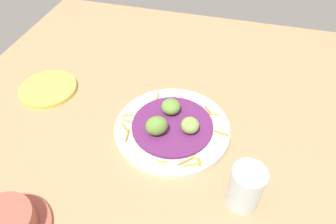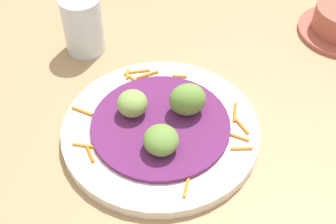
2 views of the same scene
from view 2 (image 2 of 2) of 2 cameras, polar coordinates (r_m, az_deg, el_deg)
table_surface at (r=64.54cm, az=1.50°, el=-5.02°), size 110.00×110.00×2.00cm
main_plate at (r=64.87cm, az=-0.89°, el=-2.21°), size 26.73×26.73×1.54cm
cabbage_bed at (r=64.04cm, az=-0.90°, el=-1.56°), size 18.76×18.76×0.67cm
carrot_garnish at (r=65.58cm, az=-0.47°, el=-0.24°), size 20.57×25.45×0.40cm
guac_scoop_left at (r=63.74cm, az=2.35°, el=1.50°), size 6.07×6.38×4.49cm
guac_scoop_center at (r=64.05cm, az=-4.27°, el=1.02°), size 4.62×4.58×3.49cm
guac_scoop_right at (r=59.77cm, az=-0.83°, el=-3.36°), size 5.89×5.81×3.24cm
water_glass at (r=76.99cm, az=-10.11°, el=10.25°), size 6.32×6.32×9.52cm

